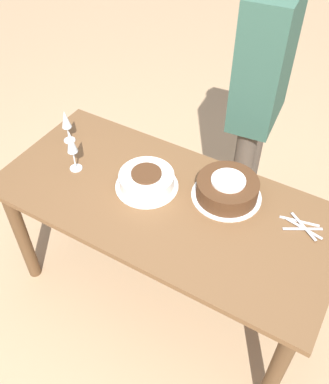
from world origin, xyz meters
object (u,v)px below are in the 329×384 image
Objects in this scene: wine_glass_near at (66,121)px; wine_glass_far at (71,144)px; cake_center_white at (147,180)px; cake_front_chocolate at (227,189)px; person_cutting at (261,84)px.

wine_glass_far is (-0.17, 0.16, 0.03)m from wine_glass_near.
cake_center_white is 1.59× the size of wine_glass_near.
cake_center_white is at bearing 170.89° from wine_glass_near.
wine_glass_far is at bearing 10.83° from cake_center_white.
wine_glass_near reaches higher than cake_front_chocolate.
person_cutting is at bearing -128.84° from wine_glass_far.
wine_glass_far is (0.37, 0.07, 0.12)m from cake_center_white.
person_cutting reaches higher than wine_glass_far.
wine_glass_near is (0.53, -0.09, 0.09)m from cake_center_white.
cake_front_chocolate is at bearing -177.05° from wine_glass_near.
wine_glass_near is at bearing -9.11° from cake_center_white.
cake_front_chocolate is at bearing -164.30° from wine_glass_far.
cake_front_chocolate is at bearing 3.61° from person_cutting.
wine_glass_far is at bearing -44.73° from person_cutting.
wine_glass_near is (0.88, 0.05, 0.08)m from cake_front_chocolate.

